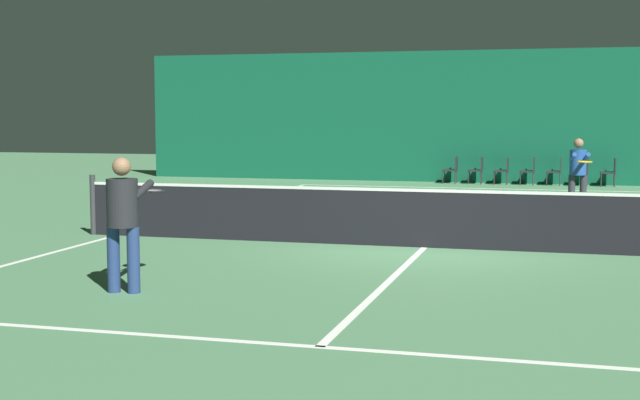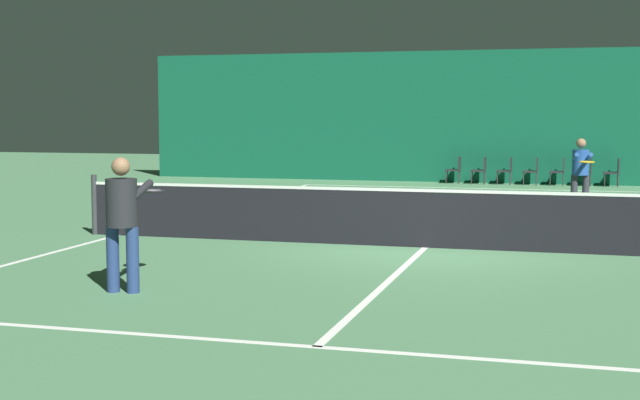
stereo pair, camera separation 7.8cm
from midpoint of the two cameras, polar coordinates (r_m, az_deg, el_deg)
name	(u,v)px [view 1 (the left image)]	position (r m, az deg, el deg)	size (l,w,h in m)	color
ground_plane	(424,248)	(14.47, 6.54, -3.04)	(60.00, 60.00, 0.00)	#4C7F56
backdrop_curtain	(494,117)	(28.37, 10.97, 5.25)	(23.00, 0.12, 4.14)	#0F5138
court_line_baseline_far	(486,189)	(26.22, 10.52, 0.73)	(11.00, 0.10, 0.00)	white
court_line_service_far	(466,208)	(20.77, 9.24, -0.48)	(8.25, 0.10, 0.00)	white
court_line_service_near	(320,347)	(8.32, -0.29, -9.38)	(8.25, 0.10, 0.00)	white
court_line_sideline_left	(116,235)	(16.23, -13.04, -2.21)	(0.10, 23.80, 0.00)	white
court_line_centre	(424,247)	(14.47, 6.54, -3.03)	(0.10, 12.80, 0.00)	white
tennis_net	(425,216)	(14.40, 6.57, -1.03)	(12.00, 0.10, 1.07)	black
player_near	(124,214)	(10.94, -12.63, -0.87)	(0.45, 1.35, 1.63)	navy
player_far	(578,168)	(20.74, 16.09, 1.96)	(0.51, 1.35, 1.61)	#2D2D38
courtside_chair_0	(452,168)	(27.99, 8.39, 2.05)	(0.44, 0.44, 0.84)	#2D2D2D
courtside_chair_1	(478,168)	(27.90, 9.98, 2.01)	(0.44, 0.44, 0.84)	#2D2D2D
courtside_chair_2	(504,169)	(27.84, 11.59, 1.98)	(0.44, 0.44, 0.84)	#2D2D2D
courtside_chair_3	(530,169)	(27.80, 13.19, 1.94)	(0.44, 0.44, 0.84)	#2D2D2D
courtside_chair_4	(556,170)	(27.79, 14.80, 1.90)	(0.44, 0.44, 0.84)	#2D2D2D
courtside_chair_5	(583,170)	(27.79, 16.42, 1.86)	(0.44, 0.44, 0.84)	#2D2D2D
courtside_chair_6	(611,170)	(27.82, 18.02, 1.82)	(0.44, 0.44, 0.84)	#2D2D2D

